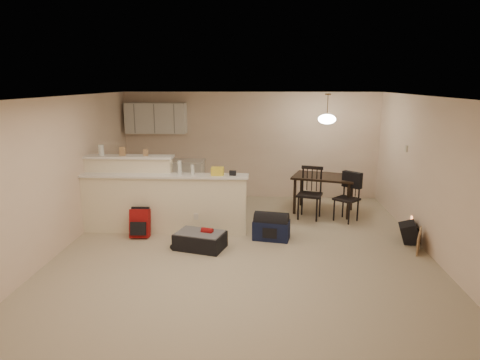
# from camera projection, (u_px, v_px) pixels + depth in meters

# --- Properties ---
(room) EXTENTS (7.00, 7.02, 2.50)m
(room) POSITION_uv_depth(u_px,v_px,m) (244.00, 178.00, 6.73)
(room) COLOR #BBAD90
(room) RESTS_ON ground
(breakfast_bar) EXTENTS (3.08, 0.58, 1.39)m
(breakfast_bar) POSITION_uv_depth(u_px,v_px,m) (152.00, 199.00, 7.92)
(breakfast_bar) COLOR #F7ECC8
(breakfast_bar) RESTS_ON ground
(upper_cabinets) EXTENTS (1.40, 0.34, 0.70)m
(upper_cabinets) POSITION_uv_depth(u_px,v_px,m) (156.00, 118.00, 9.93)
(upper_cabinets) COLOR white
(upper_cabinets) RESTS_ON room
(kitchen_counter) EXTENTS (1.80, 0.60, 0.90)m
(kitchen_counter) POSITION_uv_depth(u_px,v_px,m) (166.00, 180.00, 10.12)
(kitchen_counter) COLOR white
(kitchen_counter) RESTS_ON ground
(thermostat) EXTENTS (0.02, 0.12, 0.12)m
(thermostat) POSITION_uv_depth(u_px,v_px,m) (406.00, 149.00, 8.03)
(thermostat) COLOR beige
(thermostat) RESTS_ON room
(jar) EXTENTS (0.10, 0.10, 0.20)m
(jar) POSITION_uv_depth(u_px,v_px,m) (101.00, 150.00, 7.91)
(jar) COLOR silver
(jar) RESTS_ON breakfast_bar
(cereal_box) EXTENTS (0.10, 0.07, 0.16)m
(cereal_box) POSITION_uv_depth(u_px,v_px,m) (122.00, 151.00, 7.89)
(cereal_box) COLOR #A98257
(cereal_box) RESTS_ON breakfast_bar
(small_box) EXTENTS (0.08, 0.06, 0.12)m
(small_box) POSITION_uv_depth(u_px,v_px,m) (146.00, 153.00, 7.88)
(small_box) COLOR #A98257
(small_box) RESTS_ON breakfast_bar
(bottle_a) EXTENTS (0.07, 0.07, 0.26)m
(bottle_a) POSITION_uv_depth(u_px,v_px,m) (180.00, 168.00, 7.68)
(bottle_a) COLOR silver
(bottle_a) RESTS_ON breakfast_bar
(bottle_b) EXTENTS (0.06, 0.06, 0.18)m
(bottle_b) POSITION_uv_depth(u_px,v_px,m) (192.00, 170.00, 7.68)
(bottle_b) COLOR silver
(bottle_b) RESTS_ON breakfast_bar
(bag_lump) EXTENTS (0.22, 0.18, 0.14)m
(bag_lump) POSITION_uv_depth(u_px,v_px,m) (217.00, 171.00, 7.66)
(bag_lump) COLOR #A98257
(bag_lump) RESTS_ON breakfast_bar
(pouch) EXTENTS (0.12, 0.10, 0.08)m
(pouch) POSITION_uv_depth(u_px,v_px,m) (233.00, 173.00, 7.65)
(pouch) COLOR #A98257
(pouch) RESTS_ON breakfast_bar
(dining_table) EXTENTS (1.46, 1.17, 0.79)m
(dining_table) POSITION_uv_depth(u_px,v_px,m) (324.00, 180.00, 9.02)
(dining_table) COLOR black
(dining_table) RESTS_ON ground
(pendant_lamp) EXTENTS (0.36, 0.36, 0.62)m
(pendant_lamp) POSITION_uv_depth(u_px,v_px,m) (327.00, 119.00, 8.73)
(pendant_lamp) COLOR brown
(pendant_lamp) RESTS_ON room
(dining_chair_near) EXTENTS (0.57, 0.56, 1.05)m
(dining_chair_near) POSITION_uv_depth(u_px,v_px,m) (310.00, 193.00, 8.63)
(dining_chair_near) COLOR black
(dining_chair_near) RESTS_ON ground
(dining_chair_far) EXTENTS (0.58, 0.58, 0.96)m
(dining_chair_far) POSITION_uv_depth(u_px,v_px,m) (347.00, 198.00, 8.48)
(dining_chair_far) COLOR black
(dining_chair_far) RESTS_ON ground
(suitcase) EXTENTS (0.90, 0.71, 0.27)m
(suitcase) POSITION_uv_depth(u_px,v_px,m) (200.00, 241.00, 7.14)
(suitcase) COLOR black
(suitcase) RESTS_ON ground
(red_backpack) EXTENTS (0.35, 0.22, 0.51)m
(red_backpack) POSITION_uv_depth(u_px,v_px,m) (140.00, 223.00, 7.65)
(red_backpack) COLOR maroon
(red_backpack) RESTS_ON ground
(navy_duffel) EXTENTS (0.68, 0.45, 0.34)m
(navy_duffel) POSITION_uv_depth(u_px,v_px,m) (271.00, 230.00, 7.54)
(navy_duffel) COLOR #101734
(navy_duffel) RESTS_ON ground
(black_daypack) EXTENTS (0.34, 0.43, 0.33)m
(black_daypack) POSITION_uv_depth(u_px,v_px,m) (409.00, 233.00, 7.42)
(black_daypack) COLOR black
(black_daypack) RESTS_ON ground
(cardboard_sheet) EXTENTS (0.21, 0.43, 0.35)m
(cardboard_sheet) POSITION_uv_depth(u_px,v_px,m) (419.00, 242.00, 6.96)
(cardboard_sheet) COLOR #A98257
(cardboard_sheet) RESTS_ON ground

